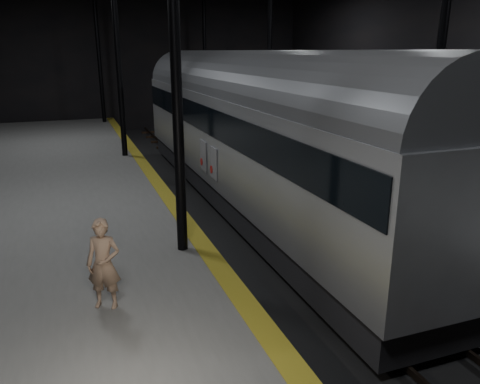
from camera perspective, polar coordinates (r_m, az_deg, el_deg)
ground at (r=17.24m, az=2.36°, el=-3.17°), size 44.00×44.00×0.00m
platform_left at (r=15.94m, az=-23.48°, el=-4.40°), size 9.00×43.80×1.00m
platform_right at (r=21.01m, az=21.64°, el=0.75°), size 9.00×43.80×1.00m
tactile_strip at (r=16.01m, az=-8.42°, el=-1.13°), size 0.50×43.80×0.01m
track at (r=17.22m, az=2.36°, el=-2.96°), size 2.40×43.00×0.24m
train at (r=17.79m, az=0.63°, el=8.20°), size 3.23×21.62×5.78m
woman at (r=9.56m, az=-16.29°, el=-8.43°), size 0.79×0.68×1.84m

